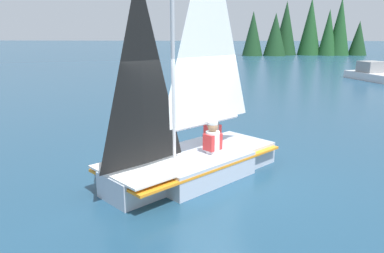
{
  "coord_description": "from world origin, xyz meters",
  "views": [
    {
      "loc": [
        -0.55,
        7.49,
        2.98
      ],
      "look_at": [
        0.0,
        0.0,
        1.09
      ],
      "focal_mm": 35.0,
      "sensor_mm": 36.0,
      "label": 1
    }
  ],
  "objects_px": {
    "sailor_helm": "(213,146)",
    "motorboat_distant": "(373,74)",
    "sailboat_main": "(193,145)",
    "sailor_crew": "(212,136)"
  },
  "relations": [
    {
      "from": "sailor_helm",
      "to": "motorboat_distant",
      "type": "height_order",
      "value": "motorboat_distant"
    },
    {
      "from": "motorboat_distant",
      "to": "sailor_helm",
      "type": "bearing_deg",
      "value": 130.93
    },
    {
      "from": "motorboat_distant",
      "to": "sailor_crew",
      "type": "bearing_deg",
      "value": 129.74
    },
    {
      "from": "motorboat_distant",
      "to": "sailboat_main",
      "type": "bearing_deg",
      "value": 130.08
    },
    {
      "from": "sailboat_main",
      "to": "motorboat_distant",
      "type": "distance_m",
      "value": 20.17
    },
    {
      "from": "sailboat_main",
      "to": "sailor_helm",
      "type": "distance_m",
      "value": 0.43
    },
    {
      "from": "sailboat_main",
      "to": "motorboat_distant",
      "type": "height_order",
      "value": "sailboat_main"
    },
    {
      "from": "sailboat_main",
      "to": "sailor_crew",
      "type": "xyz_separation_m",
      "value": [
        -0.39,
        -0.88,
        -0.06
      ]
    },
    {
      "from": "sailor_helm",
      "to": "sailboat_main",
      "type": "bearing_deg",
      "value": -31.93
    },
    {
      "from": "sailor_crew",
      "to": "motorboat_distant",
      "type": "relative_size",
      "value": 0.28
    }
  ]
}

